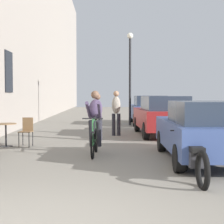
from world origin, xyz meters
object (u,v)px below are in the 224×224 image
Objects in this scene: cafe_table_far at (6,130)px; cyclist_on_bicycle at (95,124)px; parked_car_second at (162,115)px; pedestrian_near at (97,114)px; pedestrian_mid at (116,110)px; street_lamp at (130,67)px; cafe_chair_far_toward_street at (27,130)px; parked_car_nearest at (202,130)px; parked_car_third at (149,110)px; parked_motorcycle at (192,157)px.

cafe_table_far is 3.16m from cyclist_on_bicycle.
cyclist_on_bicycle is 5.04m from parked_car_second.
cafe_table_far is 3.16m from pedestrian_near.
parked_car_second is at bearing 0.18° from pedestrian_mid.
cafe_chair_far_toward_street is at bearing -116.53° from street_lamp.
pedestrian_near is 0.40× the size of parked_car_nearest.
pedestrian_mid reaches higher than parked_car_third.
cyclist_on_bicycle is at bearing -90.52° from pedestrian_near.
pedestrian_mid is at bearing 39.12° from cafe_table_far.
cafe_chair_far_toward_street is (0.62, 0.08, -0.00)m from cafe_table_far.
pedestrian_near reaches higher than cafe_chair_far_toward_street.
parked_car_third is (2.70, 6.72, -0.11)m from pedestrian_near.
parked_car_nearest is (4.74, -2.62, 0.23)m from cafe_chair_far_toward_street.
cyclist_on_bicycle is 0.39× the size of parked_car_third.
parked_car_third is at bearing 58.76° from cafe_chair_far_toward_street.
cafe_chair_far_toward_street is at bearing 144.44° from cyclist_on_bicycle.
pedestrian_near reaches higher than cafe_table_far.
cyclist_on_bicycle is 1.00× the size of pedestrian_mid.
pedestrian_near is (0.03, 2.87, 0.12)m from cyclist_on_bicycle.
cafe_table_far is 9.29m from street_lamp.
parked_car_second is at bearing 29.95° from pedestrian_near.
cafe_table_far is 6.33m from parked_motorcycle.
street_lamp reaches higher than cyclist_on_bicycle.
pedestrian_near is 0.77× the size of parked_motorcycle.
cyclist_on_bicycle is at bearing -105.87° from parked_car_third.
street_lamp reaches higher than cafe_chair_far_toward_street.
cyclist_on_bicycle reaches higher than parked_motorcycle.
parked_motorcycle is at bearing -80.56° from pedestrian_mid.
parked_car_nearest is at bearing -71.18° from pedestrian_mid.
pedestrian_mid is 0.43× the size of parked_car_nearest.
pedestrian_near is at bearing -104.53° from street_lamp.
cafe_table_far is at bearing -124.11° from parked_car_third.
pedestrian_near is 6.89m from street_lamp.
cyclist_on_bicycle is 2.80m from parked_car_nearest.
cafe_chair_far_toward_street is 0.20× the size of parked_car_third.
parked_car_second reaches higher than cafe_chair_far_toward_street.
pedestrian_mid is 0.36× the size of street_lamp.
street_lamp is 10.59m from parked_car_nearest.
pedestrian_mid is (3.52, 2.86, 0.47)m from cafe_table_far.
street_lamp is 1.18× the size of parked_car_nearest.
parked_car_nearest is (1.84, -5.41, -0.24)m from pedestrian_mid.
pedestrian_near is 0.37× the size of parked_car_second.
pedestrian_near is 0.93× the size of pedestrian_mid.
cyclist_on_bicycle is 1.07× the size of pedestrian_near.
pedestrian_mid is 0.40× the size of parked_car_third.
cafe_table_far is at bearing -153.38° from pedestrian_near.
cyclist_on_bicycle is at bearing -35.56° from cafe_chair_far_toward_street.
pedestrian_near is at bearing -116.14° from pedestrian_mid.
parked_car_third is at bearing 88.22° from parked_car_second.
parked_car_second is (0.90, -4.86, -2.30)m from street_lamp.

